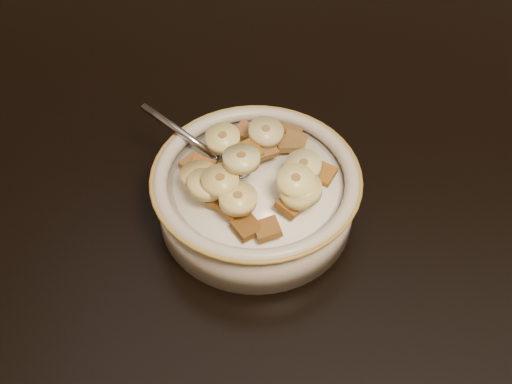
{
  "coord_description": "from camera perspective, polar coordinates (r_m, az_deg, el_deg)",
  "views": [
    {
      "loc": [
        -0.21,
        -0.52,
        1.21
      ],
      "look_at": [
        -0.24,
        -0.15,
        0.78
      ],
      "focal_mm": 45.0,
      "sensor_mm": 36.0,
      "label": 1
    }
  ],
  "objects": [
    {
      "name": "banana_slice_5",
      "position": [
        0.52,
        -3.18,
        0.99
      ],
      "size": [
        0.04,
        0.04,
        0.01
      ],
      "primitive_type": "cylinder",
      "rotation": [
        -0.05,
        -0.0,
        2.05
      ],
      "color": "#CEC26A",
      "rests_on": "milk"
    },
    {
      "name": "cereal_square_5",
      "position": [
        0.59,
        1.48,
        5.55
      ],
      "size": [
        0.03,
        0.03,
        0.01
      ],
      "primitive_type": "cube",
      "rotation": [
        -0.18,
        0.09,
        0.3
      ],
      "color": "brown",
      "rests_on": "milk"
    },
    {
      "name": "cereal_square_18",
      "position": [
        0.56,
        5.95,
        1.65
      ],
      "size": [
        0.03,
        0.03,
        0.01
      ],
      "primitive_type": "cube",
      "rotation": [
        -0.16,
        0.0,
        2.71
      ],
      "color": "#98671E",
      "rests_on": "milk"
    },
    {
      "name": "banana_slice_0",
      "position": [
        0.53,
        3.82,
        -0.11
      ],
      "size": [
        0.03,
        0.03,
        0.01
      ],
      "primitive_type": "cylinder",
      "rotation": [
        -0.05,
        -0.11,
        0.06
      ],
      "color": "#DACB72",
      "rests_on": "milk"
    },
    {
      "name": "cereal_square_14",
      "position": [
        0.59,
        -0.88,
        5.41
      ],
      "size": [
        0.03,
        0.03,
        0.01
      ],
      "primitive_type": "cube",
      "rotation": [
        -0.05,
        0.01,
        1.12
      ],
      "color": "brown",
      "rests_on": "milk"
    },
    {
      "name": "banana_slice_4",
      "position": [
        0.52,
        -1.62,
        -0.6
      ],
      "size": [
        0.04,
        0.04,
        0.01
      ],
      "primitive_type": "cylinder",
      "rotation": [
        0.02,
        0.05,
        0.38
      ],
      "color": "beige",
      "rests_on": "milk"
    },
    {
      "name": "banana_slice_10",
      "position": [
        0.57,
        0.86,
        5.34
      ],
      "size": [
        0.04,
        0.04,
        0.02
      ],
      "primitive_type": "cylinder",
      "rotation": [
        0.1,
        0.1,
        0.3
      ],
      "color": "beige",
      "rests_on": "milk"
    },
    {
      "name": "cereal_bowl",
      "position": [
        0.57,
        -0.0,
        -0.59
      ],
      "size": [
        0.18,
        0.18,
        0.04
      ],
      "primitive_type": "cylinder",
      "color": "#AFAAA4",
      "rests_on": "table"
    },
    {
      "name": "table",
      "position": [
        0.73,
        20.47,
        4.61
      ],
      "size": [
        1.41,
        0.91,
        0.04
      ],
      "primitive_type": "cube",
      "rotation": [
        0.0,
        0.0,
        0.01
      ],
      "color": "black",
      "rests_on": "floor"
    },
    {
      "name": "cereal_square_15",
      "position": [
        0.58,
        2.88,
        4.35
      ],
      "size": [
        0.02,
        0.02,
        0.01
      ],
      "primitive_type": "cube",
      "rotation": [
        0.05,
        0.07,
        1.75
      ],
      "color": "brown",
      "rests_on": "milk"
    },
    {
      "name": "cereal_square_6",
      "position": [
        0.52,
        -0.8,
        -3.16
      ],
      "size": [
        0.03,
        0.03,
        0.01
      ],
      "primitive_type": "cube",
      "rotation": [
        0.04,
        -0.0,
        2.27
      ],
      "color": "brown",
      "rests_on": "milk"
    },
    {
      "name": "milk",
      "position": [
        0.56,
        -0.0,
        0.81
      ],
      "size": [
        0.15,
        0.15,
        0.0
      ],
      "primitive_type": "cylinder",
      "color": "white",
      "rests_on": "cereal_bowl"
    },
    {
      "name": "spoon",
      "position": [
        0.57,
        -2.31,
        2.33
      ],
      "size": [
        0.05,
        0.05,
        0.01
      ],
      "primitive_type": "ellipsoid",
      "rotation": [
        0.0,
        0.0,
        4.19
      ],
      "color": "#9CA2B6",
      "rests_on": "cereal_bowl"
    },
    {
      "name": "cereal_square_0",
      "position": [
        0.59,
        2.98,
        5.07
      ],
      "size": [
        0.02,
        0.03,
        0.01
      ],
      "primitive_type": "cube",
      "rotation": [
        -0.13,
        -0.04,
        2.85
      ],
      "color": "brown",
      "rests_on": "milk"
    },
    {
      "name": "banana_slice_2",
      "position": [
        0.53,
        -1.3,
        2.95
      ],
      "size": [
        0.04,
        0.04,
        0.02
      ],
      "primitive_type": "cylinder",
      "rotation": [
        0.1,
        0.11,
        2.49
      ],
      "color": "#DCCD83",
      "rests_on": "milk"
    },
    {
      "name": "cereal_square_21",
      "position": [
        0.53,
        3.11,
        -1.17
      ],
      "size": [
        0.03,
        0.03,
        0.01
      ],
      "primitive_type": "cube",
      "rotation": [
        0.15,
        -0.16,
        2.55
      ],
      "color": "brown",
      "rests_on": "milk"
    },
    {
      "name": "banana_slice_6",
      "position": [
        0.57,
        -2.97,
        4.76
      ],
      "size": [
        0.04,
        0.04,
        0.01
      ],
      "primitive_type": "cylinder",
      "rotation": [
        -0.12,
        -0.01,
        2.94
      ],
      "color": "#CBC280",
      "rests_on": "milk"
    },
    {
      "name": "cereal_square_16",
      "position": [
        0.54,
        3.95,
        0.13
      ],
      "size": [
        0.02,
        0.02,
        0.01
      ],
      "primitive_type": "cube",
      "rotation": [
        -0.23,
        0.02,
        0.05
      ],
      "color": "#9C5A21",
      "rests_on": "milk"
    },
    {
      "name": "cereal_square_11",
      "position": [
        0.59,
        0.64,
        4.72
      ],
      "size": [
        0.03,
        0.03,
        0.01
      ],
      "primitive_type": "cube",
      "rotation": [
        -0.23,
        -0.18,
        2.12
      ],
      "color": "brown",
      "rests_on": "milk"
    },
    {
      "name": "banana_slice_9",
      "position": [
        0.54,
        -5.15,
        1.46
      ],
      "size": [
        0.03,
        0.03,
        0.01
      ],
      "primitive_type": "cylinder",
      "rotation": [
        -0.12,
        -0.05,
        0.03
      ],
      "color": "#FFD782",
      "rests_on": "milk"
    },
    {
      "name": "cereal_square_13",
      "position": [
        0.56,
        4.5,
        2.35
      ],
      "size": [
        0.03,
        0.03,
        0.01
      ],
      "primitive_type": "cube",
      "rotation": [
        0.24,
        0.11,
        2.26
      ],
      "color": "brown",
      "rests_on": "milk"
    },
    {
      "name": "cereal_square_19",
      "position": [
        0.56,
        -0.64,
        3.67
      ],
      "size": [
        0.03,
        0.03,
        0.01
      ],
      "primitive_type": "cube",
      "rotation": [
        0.17,
        -0.08,
        0.58
      ],
      "color": "#926318",
      "rests_on": "milk"
    },
    {
      "name": "cereal_square_17",
      "position": [
        0.54,
        -2.56,
        1.16
      ],
      "size": [
        0.02,
        0.02,
        0.01
      ],
      "primitive_type": "cube",
      "rotation": [
        0.18,
        -0.09,
        1.5
      ],
      "color": "brown",
      "rests_on": "milk"
    },
    {
      "name": "cereal_square_12",
      "position": [
        0.54,
        -3.02,
        0.56
      ],
      "size": [
        0.02,
        0.02,
        0.01
      ],
      "primitive_type": "cube",
      "rotation": [
        0.02,
        0.06,
        3.12
      ],
      "color": "brown",
      "rests_on": "milk"
    },
    {
      "name": "cereal_square_8",
      "position": [
        0.51,
        1.02,
        -3.31
      ],
      "size": [
        0.03,
        0.03,
        0.01
      ],
      "primitive_type": "cube",
      "rotation": [
        -0.11,
        -0.16,
        0.38
      ],
      "color": "#995E2A",
      "rests_on": "milk"
    },
    {
      "name": "banana_slice_8",
      "position": [
        0.52,
        3.55,
        0.95
      ],
      "size": [
        0.04,
        0.04,
        0.02
      ],
      "primitive_type": "cylinder",
      "rotation": [
        0.14,
        -0.09,
        1.0
      ],
      "color": "#FFF399",
      "rests_on": "milk"
    },
    {
      "name": "cereal_square_20",
      "position": [
        0.56,
        0.73,
        3.86
      ],
      "size": [
        0.03,
        0.03,
        0.01
      ],
      "primitive_type": "cube",
      "rotation": [
        0.07,
        -0.14,
        2.14
      ],
      "color": "#905F33",
      "rests_on": "milk"
    },
    {
      "name": "cereal_square_9",
      "position": [
        0.53,
        -3.09,
        -0.61
      ],
      "size": [
        0.03,
        0.03,
        0.01
      ],
      "primitive_type": "cube",
      "rotation": [
        -0.04,
        -0.12,
        1.28
      ],
      "color": "brown",
      "rests_on": "milk"
    },
    {
      "name": "banana_slice_1",
      "position": [
        0.53,
        -4.5,
        0.65
      ],
      "size": [
        0.04,
        0.04,
        0.02
      ],
      "primitive_type": "cylinder",
      "rotation": [
        0.12,
        0.11,
        1.25
      ],
      "color": "#D1C176",
      "rests_on": "milk"
    },
    {
      "name": "cereal_square_2",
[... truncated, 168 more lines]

